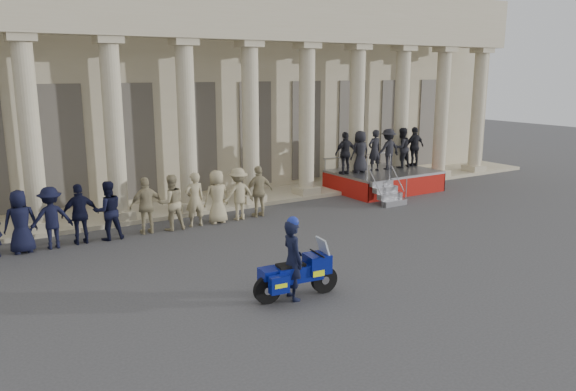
% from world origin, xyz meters
% --- Properties ---
extents(ground, '(90.00, 90.00, 0.00)m').
position_xyz_m(ground, '(0.00, 0.00, 0.00)').
color(ground, '#39393C').
rests_on(ground, ground).
extents(building, '(40.00, 12.50, 9.00)m').
position_xyz_m(building, '(-0.00, 14.74, 4.52)').
color(building, tan).
rests_on(building, ground).
extents(officer_rank, '(17.19, 0.71, 1.86)m').
position_xyz_m(officer_rank, '(-4.97, 6.25, 0.93)').
color(officer_rank, black).
rests_on(officer_rank, ground).
extents(reviewing_stand, '(5.06, 4.18, 2.69)m').
position_xyz_m(reviewing_stand, '(10.20, 7.39, 1.51)').
color(reviewing_stand, gray).
rests_on(reviewing_stand, ground).
extents(motorcycle, '(2.13, 0.92, 1.37)m').
position_xyz_m(motorcycle, '(0.35, -0.79, 0.59)').
color(motorcycle, black).
rests_on(motorcycle, ground).
extents(rider, '(0.52, 0.73, 1.98)m').
position_xyz_m(rider, '(0.23, -0.78, 0.98)').
color(rider, black).
rests_on(rider, ground).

